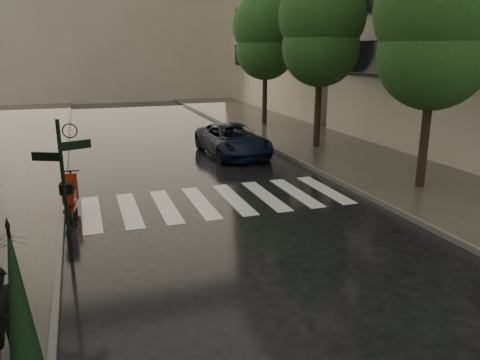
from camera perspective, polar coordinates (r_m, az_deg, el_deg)
ground at (r=8.35m, az=-11.32°, el=-16.86°), size 120.00×120.00×0.00m
sidewalk_far at (r=22.41m, az=10.96°, el=4.05°), size 5.50×60.00×0.12m
curb_near at (r=19.54m, az=-20.44°, el=1.70°), size 0.12×60.00×0.16m
curb_far at (r=21.18m, az=4.35°, el=3.67°), size 0.12×60.00×0.16m
crosswalk at (r=14.26m, az=-2.79°, el=-2.53°), size 7.85×3.20×0.01m
signpost at (r=10.38m, az=-20.70°, el=0.01°), size 1.17×0.29×3.10m
tree_near at (r=15.89m, az=22.92°, el=17.62°), size 3.80×3.80×7.99m
tree_mid at (r=21.65m, az=9.93°, el=18.44°), size 3.80×3.80×8.34m
tree_far at (r=28.07m, az=3.15°, el=17.66°), size 3.80×3.80×8.16m
scooter at (r=13.62m, az=-19.99°, el=-2.05°), size 0.52×1.74×1.14m
parked_car at (r=20.29m, az=-0.90°, el=4.90°), size 2.46×4.93×1.34m
parasol_back at (r=6.44m, az=-25.31°, el=-14.00°), size 0.45×0.45×2.42m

